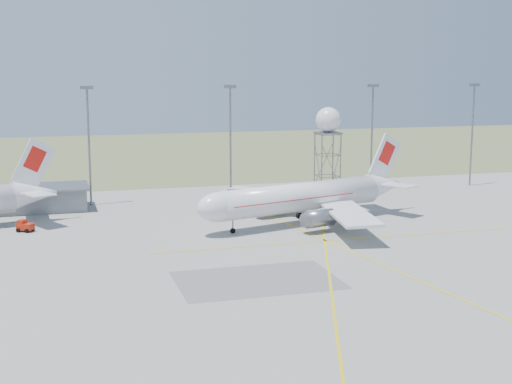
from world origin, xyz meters
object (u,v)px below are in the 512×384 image
object	(u,v)px
radar_tower	(328,147)
fire_truck	(249,200)
airliner_main	(303,198)
baggage_tug	(25,227)

from	to	relation	value
radar_tower	fire_truck	size ratio (longest dim) A/B	1.82
radar_tower	airliner_main	bearing A→B (deg)	-120.88
radar_tower	baggage_tug	xyz separation A→B (m)	(-52.73, -14.23, -8.60)
fire_truck	baggage_tug	xyz separation A→B (m)	(-35.57, -6.52, -1.02)
airliner_main	baggage_tug	bearing A→B (deg)	-24.84
airliner_main	radar_tower	world-z (taller)	radar_tower
airliner_main	radar_tower	xyz separation A→B (m)	(12.05, 20.14, 5.27)
airliner_main	fire_truck	size ratio (longest dim) A/B	4.15
airliner_main	radar_tower	distance (m)	24.05
baggage_tug	airliner_main	bearing A→B (deg)	23.99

